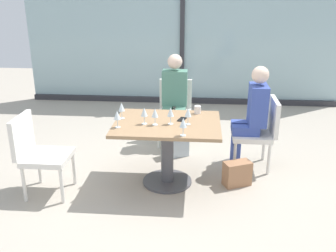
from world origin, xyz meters
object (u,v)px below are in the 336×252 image
Objects in this scene: cell_phone_on_table at (182,119)px; handbag_1 at (237,173)px; wine_glass_1 at (188,113)px; coffee_cup at (198,110)px; chair_far_right at (260,129)px; wine_glass_6 at (171,112)px; wine_glass_4 at (144,112)px; person_far_right at (252,113)px; chair_near_window at (175,108)px; wine_glass_2 at (122,107)px; dining_table_main at (167,139)px; chair_side_end at (38,150)px; person_near_window at (174,96)px; handbag_0 at (176,146)px; wine_glass_5 at (117,115)px; wine_glass_0 at (155,113)px; wine_glass_3 at (183,123)px.

cell_phone_on_table is 0.48× the size of handbag_1.
cell_phone_on_table is at bearing 147.64° from handbag_1.
wine_glass_1 is 0.40m from coffee_cup.
wine_glass_6 reaches higher than chair_far_right.
wine_glass_4 is 2.06× the size of coffee_cup.
wine_glass_6 is (-0.93, -0.55, 0.16)m from person_far_right.
handbag_1 is at bearing -57.92° from chair_near_window.
wine_glass_2 is (-1.59, -0.42, 0.37)m from chair_far_right.
dining_table_main is 1.32× the size of chair_side_end.
wine_glass_2 is (-0.51, -1.07, 0.16)m from person_near_window.
wine_glass_4 reaches higher than handbag_0.
wine_glass_4 is 1.28× the size of cell_phone_on_table.
handbag_1 is at bearing -120.55° from chair_far_right.
wine_glass_5 is at bearing -108.98° from chair_near_window.
handbag_1 is at bearing 7.78° from cell_phone_on_table.
person_far_right reaches higher than chair_far_right.
chair_far_right is 1.08m from wine_glass_1.
chair_far_right and chair_side_end have the same top height.
wine_glass_2 reaches higher than chair_near_window.
wine_glass_1 is (0.35, 0.04, 0.00)m from wine_glass_0.
chair_far_right is 4.70× the size of wine_glass_6.
wine_glass_1 and wine_glass_4 have the same top height.
person_far_right reaches higher than cell_phone_on_table.
handbag_1 is (-0.18, -0.49, -0.56)m from person_far_right.
person_near_window is 6.81× the size of wine_glass_1.
person_near_window is at bearing 70.79° from handbag_0.
dining_table_main is 0.36m from wine_glass_0.
cell_phone_on_table is 0.48× the size of handbag_0.
wine_glass_5 is at bearing 165.87° from wine_glass_3.
wine_glass_1 is 1.28× the size of cell_phone_on_table.
wine_glass_4 reaches higher than chair_near_window.
chair_near_window is 1.00× the size of chair_side_end.
coffee_cup is at bearing 16.71° from wine_glass_2.
wine_glass_0 is 0.42m from wine_glass_3.
wine_glass_3 reaches higher than chair_far_right.
wine_glass_6 is (0.54, 0.15, 0.00)m from wine_glass_5.
person_near_window is at bearing 100.66° from wine_glass_1.
handbag_0 is at bearing 69.76° from wine_glass_4.
chair_side_end is at bearing -166.07° from dining_table_main.
wine_glass_0 is at bearing -23.88° from wine_glass_2.
chair_far_right is at bearing 23.83° from wine_glass_5.
wine_glass_0 is 1.16m from handbag_1.
wine_glass_3 is (0.19, -0.37, 0.33)m from dining_table_main.
handbag_0 is (0.02, 0.78, -0.72)m from wine_glass_6.
wine_glass_3 is 0.62× the size of handbag_1.
cell_phone_on_table is 0.87m from handbag_0.
chair_near_window is 1.20m from cell_phone_on_table.
cell_phone_on_table is (0.66, 0.30, -0.13)m from wine_glass_5.
chair_near_window is 9.67× the size of coffee_cup.
handbag_1 is at bearing 0.41° from dining_table_main.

